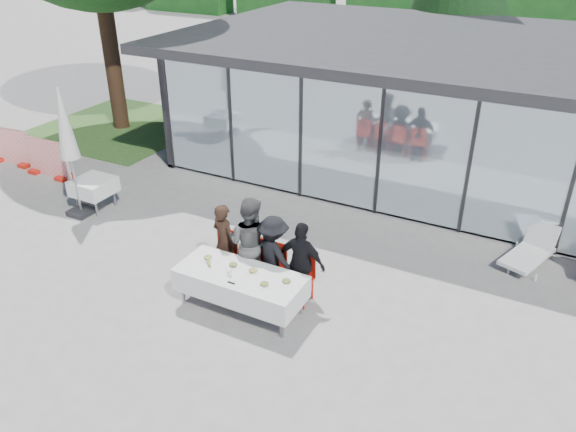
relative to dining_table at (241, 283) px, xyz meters
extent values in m
plane|color=gray|center=(-0.16, 0.47, -0.54)|extent=(90.00, 90.00, 0.00)
cube|color=gray|center=(1.84, 8.47, -0.49)|extent=(14.00, 8.00, 0.10)
cube|color=black|center=(1.84, 12.37, 1.06)|extent=(14.00, 0.20, 3.20)
cube|color=black|center=(-5.06, 8.47, 1.06)|extent=(0.20, 8.00, 3.20)
cube|color=silver|center=(1.84, 4.50, 1.06)|extent=(13.60, 0.06, 3.10)
cube|color=#2D2D30|center=(1.84, 8.07, 2.78)|extent=(14.80, 8.80, 0.24)
cube|color=#262628|center=(-4.96, 4.50, 1.06)|extent=(0.08, 0.10, 3.10)
cube|color=#262628|center=(-3.02, 4.50, 1.06)|extent=(0.08, 0.10, 3.10)
cube|color=#262628|center=(-1.07, 4.50, 1.06)|extent=(0.08, 0.10, 3.10)
cube|color=#262628|center=(0.87, 4.50, 1.06)|extent=(0.08, 0.10, 3.10)
cube|color=#262628|center=(2.81, 4.50, 1.06)|extent=(0.08, 0.10, 3.10)
cube|color=#262628|center=(4.76, 4.50, 1.06)|extent=(0.08, 0.10, 3.10)
cube|color=red|center=(-0.66, 6.97, -0.09)|extent=(0.45, 0.45, 0.90)
cube|color=red|center=(0.84, 7.47, -0.09)|extent=(0.45, 0.45, 0.90)
cube|color=red|center=(3.34, 6.97, -0.09)|extent=(0.45, 0.45, 0.90)
cube|color=silver|center=(0.00, 0.00, 0.00)|extent=(2.26, 0.96, 0.42)
cylinder|color=gray|center=(-1.00, -0.35, -0.18)|extent=(0.06, 0.06, 0.71)
cylinder|color=gray|center=(1.00, -0.35, -0.18)|extent=(0.06, 0.06, 0.71)
cylinder|color=gray|center=(-1.00, 0.35, -0.18)|extent=(0.06, 0.06, 0.71)
cylinder|color=gray|center=(1.00, 0.35, -0.18)|extent=(0.06, 0.06, 0.71)
imported|color=#2F1E15|center=(-0.81, 0.75, 0.23)|extent=(0.69, 0.69, 1.53)
cube|color=red|center=(-0.81, 0.66, -0.09)|extent=(0.44, 0.44, 0.05)
cube|color=red|center=(-0.81, 0.86, 0.16)|extent=(0.44, 0.04, 0.55)
cylinder|color=red|center=(-0.99, 0.48, -0.32)|extent=(0.04, 0.04, 0.43)
cylinder|color=red|center=(-0.63, 0.48, -0.32)|extent=(0.04, 0.04, 0.43)
cylinder|color=red|center=(-0.99, 0.84, -0.32)|extent=(0.04, 0.04, 0.43)
cylinder|color=red|center=(-0.63, 0.84, -0.32)|extent=(0.04, 0.04, 0.43)
imported|color=#515151|center=(-0.25, 0.75, 0.36)|extent=(0.93, 0.93, 1.79)
cube|color=red|center=(-0.25, 0.66, -0.09)|extent=(0.44, 0.44, 0.05)
cube|color=red|center=(-0.25, 0.86, 0.16)|extent=(0.44, 0.04, 0.55)
cylinder|color=red|center=(-0.43, 0.48, -0.32)|extent=(0.04, 0.04, 0.43)
cylinder|color=red|center=(-0.07, 0.48, -0.32)|extent=(0.04, 0.04, 0.43)
cylinder|color=red|center=(-0.43, 0.84, -0.32)|extent=(0.04, 0.04, 0.43)
cylinder|color=red|center=(-0.07, 0.84, -0.32)|extent=(0.04, 0.04, 0.43)
imported|color=black|center=(0.24, 0.75, 0.23)|extent=(1.22, 1.22, 1.53)
cube|color=red|center=(0.24, 0.66, -0.09)|extent=(0.44, 0.44, 0.05)
cube|color=red|center=(0.24, 0.86, 0.16)|extent=(0.44, 0.04, 0.55)
cylinder|color=red|center=(0.06, 0.48, -0.32)|extent=(0.04, 0.04, 0.43)
cylinder|color=red|center=(0.42, 0.48, -0.32)|extent=(0.04, 0.04, 0.43)
cylinder|color=red|center=(0.06, 0.84, -0.32)|extent=(0.04, 0.04, 0.43)
cylinder|color=red|center=(0.42, 0.84, -0.32)|extent=(0.04, 0.04, 0.43)
imported|color=black|center=(0.81, 0.75, 0.24)|extent=(0.98, 0.98, 1.56)
cube|color=red|center=(0.81, 0.66, -0.09)|extent=(0.44, 0.44, 0.05)
cube|color=red|center=(0.81, 0.86, 0.16)|extent=(0.44, 0.04, 0.55)
cylinder|color=red|center=(0.63, 0.48, -0.32)|extent=(0.04, 0.04, 0.43)
cylinder|color=red|center=(0.99, 0.48, -0.32)|extent=(0.04, 0.04, 0.43)
cylinder|color=red|center=(0.63, 0.84, -0.32)|extent=(0.04, 0.04, 0.43)
cylinder|color=red|center=(0.99, 0.84, -0.32)|extent=(0.04, 0.04, 0.43)
cylinder|color=white|center=(-0.74, 0.11, 0.22)|extent=(0.26, 0.26, 0.01)
ellipsoid|color=#AF8D46|center=(-0.74, 0.11, 0.25)|extent=(0.15, 0.15, 0.05)
cylinder|color=white|center=(-0.22, 0.12, 0.22)|extent=(0.26, 0.26, 0.01)
ellipsoid|color=#3E5C22|center=(-0.22, 0.12, 0.25)|extent=(0.15, 0.15, 0.05)
cylinder|color=white|center=(0.18, 0.13, 0.22)|extent=(0.26, 0.26, 0.01)
ellipsoid|color=#AF8D46|center=(0.18, 0.13, 0.25)|extent=(0.15, 0.15, 0.05)
cylinder|color=white|center=(0.84, 0.11, 0.22)|extent=(0.26, 0.26, 0.01)
ellipsoid|color=#3E5C22|center=(0.84, 0.11, 0.25)|extent=(0.15, 0.15, 0.05)
cylinder|color=white|center=(0.56, -0.13, 0.22)|extent=(0.26, 0.26, 0.01)
ellipsoid|color=#3E5C22|center=(0.56, -0.13, 0.25)|extent=(0.15, 0.15, 0.05)
cylinder|color=#8AAB47|center=(-0.61, -0.05, 0.28)|extent=(0.06, 0.06, 0.14)
cylinder|color=silver|center=(-0.12, -0.14, 0.26)|extent=(0.07, 0.07, 0.10)
cube|color=black|center=(0.03, -0.33, 0.22)|extent=(0.14, 0.03, 0.01)
cube|color=silver|center=(-5.13, 1.73, 0.02)|extent=(0.86, 0.86, 0.36)
cylinder|color=gray|center=(-5.43, 1.43, -0.18)|extent=(0.05, 0.05, 0.72)
cylinder|color=gray|center=(-4.83, 1.43, -0.18)|extent=(0.05, 0.05, 0.72)
cylinder|color=gray|center=(-5.43, 2.03, -0.18)|extent=(0.05, 0.05, 0.72)
cylinder|color=gray|center=(-4.83, 2.03, -0.18)|extent=(0.05, 0.05, 0.72)
cube|color=black|center=(-5.21, 1.31, -0.48)|extent=(0.50, 0.50, 0.12)
cylinder|color=gray|center=(-5.21, 1.31, 0.81)|extent=(0.06, 0.06, 2.70)
cone|color=beige|center=(-5.21, 1.31, 1.67)|extent=(0.44, 0.44, 1.58)
cube|color=red|center=(-7.61, 2.58, -0.04)|extent=(1.40, 0.12, 1.00)
cube|color=red|center=(-8.11, 2.58, -0.49)|extent=(0.30, 0.45, 0.10)
cube|color=red|center=(-7.11, 2.58, -0.49)|extent=(0.30, 0.45, 0.10)
cube|color=red|center=(-9.21, 2.73, -0.04)|extent=(1.40, 0.22, 1.00)
cube|color=red|center=(-9.71, 2.73, -0.49)|extent=(0.30, 0.45, 0.10)
cube|color=red|center=(-8.71, 2.73, -0.49)|extent=(0.30, 0.45, 0.10)
cube|color=white|center=(4.28, 3.87, -0.36)|extent=(0.99, 1.42, 0.08)
cube|color=white|center=(4.46, 4.39, -0.09)|extent=(0.65, 0.44, 0.54)
cylinder|color=white|center=(4.03, 3.32, -0.47)|extent=(0.04, 0.04, 0.14)
cylinder|color=white|center=(4.53, 3.32, -0.47)|extent=(0.04, 0.04, 0.14)
cylinder|color=white|center=(4.03, 4.42, -0.47)|extent=(0.04, 0.04, 0.14)
cylinder|color=white|center=(4.53, 4.42, -0.47)|extent=(0.04, 0.04, 0.14)
cylinder|color=#382316|center=(-8.66, 6.47, 1.66)|extent=(0.50, 0.50, 4.40)
cylinder|color=#382316|center=(0.34, 13.47, 0.46)|extent=(0.44, 0.44, 2.00)
cube|color=#385926|center=(-8.66, 6.47, -0.53)|extent=(5.00, 5.00, 0.02)
camera|label=1|loc=(4.44, -6.72, 5.61)|focal=35.00mm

